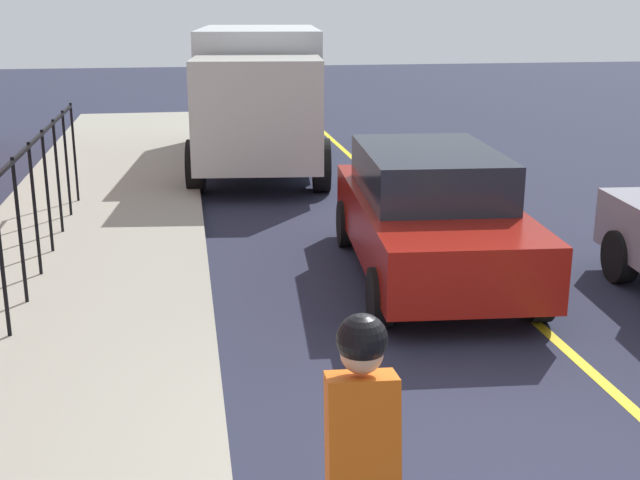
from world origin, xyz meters
The scene contains 3 objects.
ground_plane centered at (0.00, 0.00, 0.00)m, with size 80.00×80.00×0.00m, color #25273A.
parked_sedan_rear centered at (4.44, -0.89, 0.82)m, with size 4.52×2.19×1.58m.
box_truck_background centered at (12.03, 0.47, 1.55)m, with size 6.92×3.10×2.78m.
Camera 1 is at (-4.94, 2.02, 3.29)m, focal length 46.19 mm.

